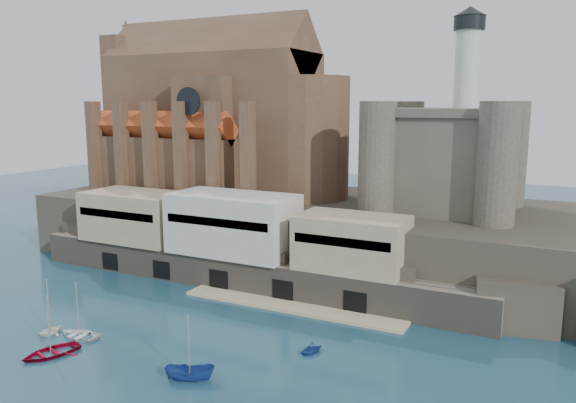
# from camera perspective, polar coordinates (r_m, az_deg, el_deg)

# --- Properties ---
(ground) EXTENTS (300.00, 300.00, 0.00)m
(ground) POSITION_cam_1_polar(r_m,az_deg,el_deg) (59.57, -9.46, -15.80)
(ground) COLOR #183E50
(ground) RESTS_ON ground
(promontory) EXTENTS (100.00, 36.00, 10.00)m
(promontory) POSITION_cam_1_polar(r_m,az_deg,el_deg) (90.93, 5.09, -3.29)
(promontory) COLOR #2C2821
(promontory) RESTS_ON ground
(quay) EXTENTS (70.00, 12.00, 13.05)m
(quay) POSITION_cam_1_polar(r_m,az_deg,el_deg) (80.92, -5.82, -4.15)
(quay) COLOR #6E6558
(quay) RESTS_ON ground
(church) EXTENTS (47.00, 25.93, 30.51)m
(church) POSITION_cam_1_polar(r_m,az_deg,el_deg) (101.88, -6.97, 7.89)
(church) COLOR #4C3423
(church) RESTS_ON promontory
(castle_keep) EXTENTS (21.20, 21.20, 29.30)m
(castle_keep) POSITION_cam_1_polar(r_m,az_deg,el_deg) (85.94, 15.82, 4.65)
(castle_keep) COLOR #4A463A
(castle_keep) RESTS_ON promontory
(boat_0) EXTENTS (4.38, 2.55, 5.89)m
(boat_0) POSITION_cam_1_polar(r_m,az_deg,el_deg) (65.15, -22.94, -14.15)
(boat_0) COLOR #9C021C
(boat_0) RESTS_ON ground
(boat_2) EXTENTS (2.42, 2.39, 4.80)m
(boat_2) POSITION_cam_1_polar(r_m,az_deg,el_deg) (56.37, -9.93, -17.39)
(boat_2) COLOR navy
(boat_2) RESTS_ON ground
(boat_4) EXTENTS (2.77, 1.83, 3.07)m
(boat_4) POSITION_cam_1_polar(r_m,az_deg,el_deg) (70.55, -22.96, -12.27)
(boat_4) COLOR white
(boat_4) RESTS_ON ground
(boat_6) EXTENTS (1.12, 3.66, 5.09)m
(boat_6) POSITION_cam_1_polar(r_m,az_deg,el_deg) (68.60, -20.44, -12.74)
(boat_6) COLOR white
(boat_6) RESTS_ON ground
(boat_7) EXTENTS (2.88, 2.43, 2.86)m
(boat_7) POSITION_cam_1_polar(r_m,az_deg,el_deg) (60.82, 2.35, -15.10)
(boat_7) COLOR navy
(boat_7) RESTS_ON ground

